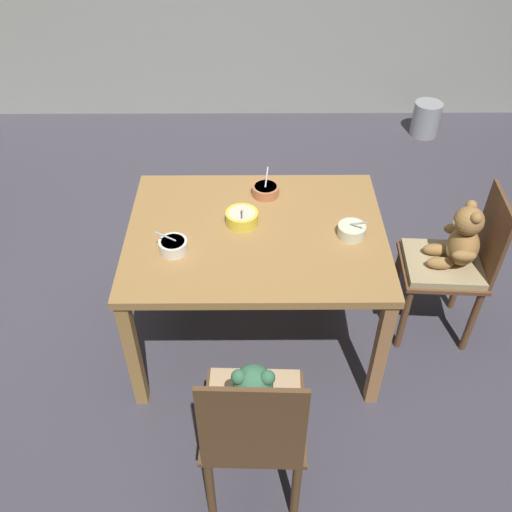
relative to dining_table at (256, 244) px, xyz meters
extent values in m
cube|color=#423F49|center=(0.00, 0.00, -0.66)|extent=(5.20, 5.20, 0.04)
cube|color=#9E723F|center=(0.00, 0.00, 0.06)|extent=(1.20, 0.92, 0.04)
cube|color=#A37740|center=(-0.56, -0.42, -0.30)|extent=(0.06, 0.06, 0.68)
cube|color=#A47044|center=(0.56, -0.42, -0.30)|extent=(0.06, 0.06, 0.68)
cube|color=#9E6D41|center=(-0.56, 0.42, -0.30)|extent=(0.06, 0.06, 0.68)
cube|color=#A36D3E|center=(0.56, 0.42, -0.30)|extent=(0.06, 0.06, 0.68)
cube|color=brown|center=(0.93, 0.05, -0.20)|extent=(0.42, 0.39, 0.02)
cube|color=brown|center=(1.13, 0.04, 0.02)|extent=(0.04, 0.33, 0.42)
cylinder|color=brown|center=(0.77, 0.21, -0.43)|extent=(0.04, 0.04, 0.42)
cylinder|color=brown|center=(0.75, -0.09, -0.43)|extent=(0.04, 0.04, 0.42)
cylinder|color=brown|center=(1.11, 0.19, -0.43)|extent=(0.04, 0.04, 0.42)
cylinder|color=brown|center=(1.10, -0.11, -0.43)|extent=(0.04, 0.04, 0.42)
cube|color=tan|center=(0.93, 0.05, -0.17)|extent=(0.39, 0.36, 0.04)
ellipsoid|color=olive|center=(1.00, 0.05, -0.06)|extent=(0.16, 0.18, 0.20)
ellipsoid|color=#CBB68C|center=(0.96, 0.05, -0.07)|extent=(0.06, 0.10, 0.12)
sphere|color=olive|center=(0.99, 0.05, 0.10)|extent=(0.14, 0.14, 0.14)
ellipsoid|color=#CBB68C|center=(0.94, 0.05, 0.09)|extent=(0.05, 0.06, 0.04)
sphere|color=olive|center=(1.01, 0.09, 0.15)|extent=(0.05, 0.05, 0.05)
sphere|color=olive|center=(1.00, 0.00, 0.15)|extent=(0.05, 0.05, 0.05)
ellipsoid|color=olive|center=(0.99, 0.15, -0.03)|extent=(0.12, 0.06, 0.06)
ellipsoid|color=olive|center=(0.98, -0.05, -0.03)|extent=(0.12, 0.06, 0.06)
ellipsoid|color=olive|center=(0.90, 0.10, -0.13)|extent=(0.14, 0.07, 0.06)
ellipsoid|color=olive|center=(0.90, 0.00, -0.13)|extent=(0.14, 0.07, 0.06)
cube|color=brown|center=(-0.01, -0.80, -0.20)|extent=(0.41, 0.43, 0.02)
cube|color=brown|center=(-0.02, -1.00, 0.04)|extent=(0.37, 0.03, 0.46)
cylinder|color=brown|center=(0.16, -0.62, -0.43)|extent=(0.04, 0.04, 0.42)
cylinder|color=brown|center=(-0.18, -0.61, -0.43)|extent=(0.04, 0.04, 0.42)
cylinder|color=brown|center=(0.15, -0.98, -0.43)|extent=(0.04, 0.04, 0.42)
cylinder|color=brown|center=(-0.19, -0.97, -0.43)|extent=(0.04, 0.04, 0.42)
cube|color=tan|center=(-0.01, -0.80, -0.17)|extent=(0.38, 0.40, 0.04)
ellipsoid|color=#386D4C|center=(-0.02, -0.87, -0.06)|extent=(0.18, 0.16, 0.20)
ellipsoid|color=beige|center=(-0.01, -0.82, -0.07)|extent=(0.10, 0.06, 0.12)
sphere|color=#386D4C|center=(-0.01, -0.86, 0.10)|extent=(0.14, 0.14, 0.14)
ellipsoid|color=beige|center=(-0.01, -0.81, 0.09)|extent=(0.06, 0.05, 0.04)
sphere|color=#386D4C|center=(0.03, -0.87, 0.15)|extent=(0.05, 0.05, 0.05)
sphere|color=#386D4C|center=(-0.06, -0.87, 0.15)|extent=(0.05, 0.05, 0.05)
ellipsoid|color=#386D4C|center=(0.09, -0.85, -0.03)|extent=(0.06, 0.12, 0.06)
ellipsoid|color=#386D4C|center=(-0.11, -0.84, -0.03)|extent=(0.06, 0.12, 0.06)
ellipsoid|color=#386D4C|center=(0.04, -0.76, -0.13)|extent=(0.07, 0.13, 0.06)
ellipsoid|color=#386D4C|center=(-0.06, -0.76, -0.13)|extent=(0.07, 0.13, 0.06)
cylinder|color=#BD6E48|center=(0.05, 0.29, 0.11)|extent=(0.14, 0.14, 0.05)
cylinder|color=#BD6E48|center=(0.05, 0.29, 0.09)|extent=(0.07, 0.07, 0.01)
cylinder|color=beige|center=(0.05, 0.29, 0.13)|extent=(0.11, 0.11, 0.01)
cylinder|color=#BCBCC1|center=(0.05, 0.32, 0.16)|extent=(0.02, 0.09, 0.07)
ellipsoid|color=#BCBCC1|center=(0.05, 0.28, 0.12)|extent=(0.03, 0.04, 0.01)
cylinder|color=yellow|center=(-0.07, 0.06, 0.11)|extent=(0.15, 0.15, 0.06)
cylinder|color=yellow|center=(-0.07, 0.06, 0.09)|extent=(0.08, 0.08, 0.01)
cylinder|color=beige|center=(-0.07, 0.06, 0.14)|extent=(0.13, 0.13, 0.01)
cylinder|color=#BCBCC1|center=(-0.06, 0.02, 0.18)|extent=(0.02, 0.10, 0.08)
ellipsoid|color=#BCBCC1|center=(-0.07, 0.07, 0.13)|extent=(0.03, 0.03, 0.01)
cylinder|color=beige|center=(0.43, -0.04, 0.11)|extent=(0.13, 0.13, 0.06)
cylinder|color=beige|center=(0.43, -0.04, 0.09)|extent=(0.07, 0.07, 0.01)
cylinder|color=#C9B888|center=(0.43, -0.04, 0.13)|extent=(0.10, 0.10, 0.01)
cylinder|color=#BCBCC1|center=(0.45, -0.06, 0.17)|extent=(0.07, 0.07, 0.06)
ellipsoid|color=#BCBCC1|center=(0.43, -0.03, 0.13)|extent=(0.04, 0.04, 0.01)
cylinder|color=silver|center=(-0.36, -0.14, 0.11)|extent=(0.13, 0.13, 0.06)
cylinder|color=silver|center=(-0.36, -0.14, 0.09)|extent=(0.07, 0.07, 0.01)
cylinder|color=beige|center=(-0.36, -0.14, 0.13)|extent=(0.10, 0.10, 0.01)
cylinder|color=#BCBCC1|center=(-0.39, -0.14, 0.17)|extent=(0.09, 0.02, 0.06)
ellipsoid|color=#BCBCC1|center=(-0.36, -0.14, 0.13)|extent=(0.03, 0.03, 0.01)
cylinder|color=#93969B|center=(1.40, 2.15, -0.50)|extent=(0.22, 0.22, 0.28)
camera|label=1|loc=(-0.01, -2.01, 1.72)|focal=39.36mm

